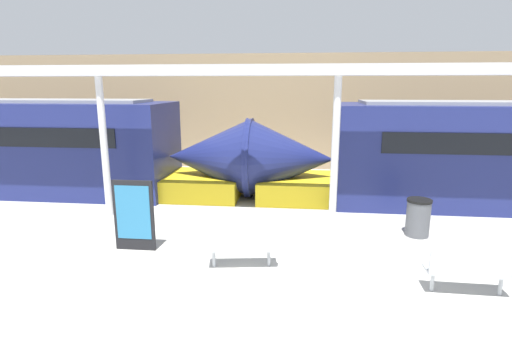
# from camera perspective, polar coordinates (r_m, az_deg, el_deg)

# --- Properties ---
(ground_plane) EXTENTS (60.00, 60.00, 0.00)m
(ground_plane) POSITION_cam_1_polar(r_m,az_deg,el_deg) (7.23, -0.40, -17.63)
(ground_plane) COLOR #B2AFA8
(station_wall) EXTENTS (56.00, 0.20, 5.00)m
(station_wall) POSITION_cam_1_polar(r_m,az_deg,el_deg) (17.79, 4.01, 9.06)
(station_wall) COLOR #9E8460
(station_wall) RESTS_ON ground_plane
(bench_near) EXTENTS (1.47, 0.64, 0.85)m
(bench_near) POSITION_cam_1_polar(r_m,az_deg,el_deg) (8.22, -2.11, -9.86)
(bench_near) COLOR #ADB2B7
(bench_near) RESTS_ON ground_plane
(bench_far) EXTENTS (1.46, 0.47, 0.85)m
(bench_far) POSITION_cam_1_polar(r_m,az_deg,el_deg) (8.15, 28.24, -11.68)
(bench_far) COLOR #ADB2B7
(bench_far) RESTS_ON ground_plane
(trash_bin) EXTENTS (0.60, 0.60, 0.94)m
(trash_bin) POSITION_cam_1_polar(r_m,az_deg,el_deg) (10.70, 22.14, -5.51)
(trash_bin) COLOR #4C4F54
(trash_bin) RESTS_ON ground_plane
(poster_board) EXTENTS (0.92, 0.07, 1.63)m
(poster_board) POSITION_cam_1_polar(r_m,az_deg,el_deg) (9.39, -17.05, -5.38)
(poster_board) COLOR black
(poster_board) RESTS_ON ground_plane
(support_column_near) EXTENTS (0.20, 0.20, 3.90)m
(support_column_near) POSITION_cam_1_polar(r_m,az_deg,el_deg) (10.65, 11.22, 3.33)
(support_column_near) COLOR silver
(support_column_near) RESTS_ON ground_plane
(support_column_far) EXTENTS (0.20, 0.20, 3.90)m
(support_column_far) POSITION_cam_1_polar(r_m,az_deg,el_deg) (11.92, -20.85, 3.73)
(support_column_far) COLOR silver
(support_column_far) RESTS_ON ground_plane
(canopy_beam) EXTENTS (28.00, 0.60, 0.28)m
(canopy_beam) POSITION_cam_1_polar(r_m,az_deg,el_deg) (10.52, 11.73, 14.64)
(canopy_beam) COLOR #B7B7BC
(canopy_beam) RESTS_ON support_column_near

